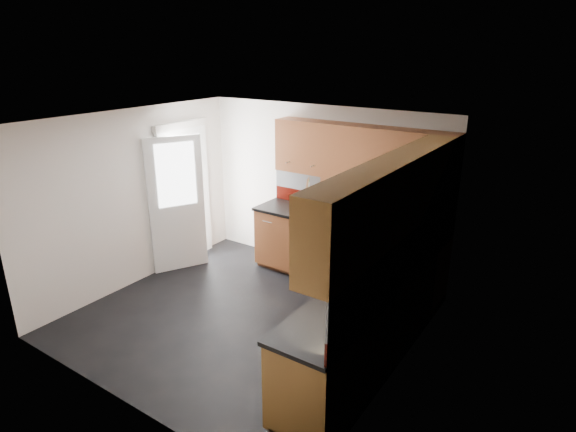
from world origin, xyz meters
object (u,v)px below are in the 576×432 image
Objects in this scene: gas_hob at (339,218)px; food_processor at (393,251)px; toaster at (439,229)px; utensil_pot at (307,202)px.

food_processor is (1.14, -0.88, 0.11)m from gas_hob.
gas_hob is 2.17× the size of toaster.
gas_hob is at bearing -172.22° from toaster.
food_processor is (-0.16, -1.06, 0.04)m from toaster.
gas_hob is 1.31m from toaster.
toaster is 1.07m from food_processor.
toaster is (1.30, 0.18, 0.07)m from gas_hob.
food_processor is at bearing -30.52° from utensil_pot.
food_processor reaches higher than toaster.
gas_hob is 2.02× the size of food_processor.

